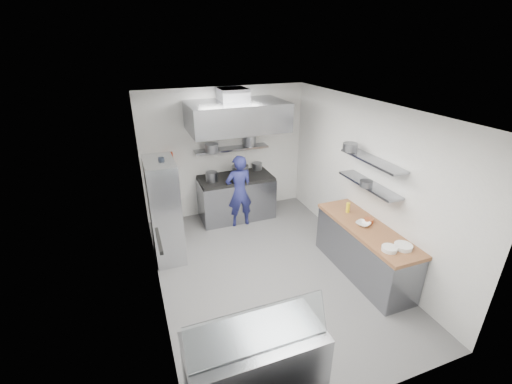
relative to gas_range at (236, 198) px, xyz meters
name	(u,v)px	position (x,y,z in m)	size (l,w,h in m)	color
floor	(268,271)	(-0.10, -2.10, -0.45)	(5.00, 5.00, 0.00)	#545456
ceiling	(271,108)	(-0.10, -2.10, 2.35)	(5.00, 5.00, 0.00)	silver
wall_back	(225,152)	(-0.10, 0.40, 0.95)	(3.60, 0.02, 2.80)	white
wall_front	(372,304)	(-0.10, -4.60, 0.95)	(3.60, 0.02, 2.80)	white
wall_left	(151,218)	(-1.90, -2.10, 0.95)	(5.00, 0.02, 2.80)	white
wall_right	(365,182)	(1.70, -2.10, 0.95)	(5.00, 0.02, 2.80)	white
gas_range	(236,198)	(0.00, 0.00, 0.00)	(1.60, 0.80, 0.90)	gray
cooktop	(236,178)	(0.00, 0.00, 0.48)	(1.57, 0.78, 0.06)	black
stock_pot_left	(212,177)	(-0.54, -0.05, 0.61)	(0.25, 0.25, 0.20)	slate
stock_pot_mid	(240,171)	(0.11, 0.00, 0.63)	(0.36, 0.36, 0.24)	slate
stock_pot_right	(257,166)	(0.59, 0.26, 0.59)	(0.23, 0.23, 0.16)	slate
over_range_shelf	(232,149)	(0.00, 0.24, 1.07)	(1.60, 0.30, 0.04)	gray
shelf_pot_a	(212,148)	(-0.47, 0.08, 1.18)	(0.28, 0.28, 0.18)	slate
shelf_pot_b	(250,141)	(0.42, 0.27, 1.20)	(0.27, 0.27, 0.22)	slate
extractor_hood	(237,116)	(0.00, -0.18, 1.85)	(1.90, 1.15, 0.55)	gray
hood_duct	(233,94)	(0.00, 0.05, 2.23)	(0.55, 0.55, 0.24)	slate
red_firebox	(168,159)	(-1.35, 0.34, 0.97)	(0.22, 0.10, 0.26)	red
chef	(239,191)	(-0.05, -0.37, 0.33)	(0.57, 0.37, 1.56)	navy
wire_rack	(165,210)	(-1.63, -0.99, 0.48)	(0.50, 0.90, 1.85)	silver
rack_bin_a	(165,216)	(-1.63, -0.98, 0.35)	(0.14, 0.18, 0.16)	white
rack_bin_b	(161,187)	(-1.63, -0.80, 0.85)	(0.15, 0.19, 0.17)	yellow
rack_jar	(162,163)	(-1.58, -0.98, 1.35)	(0.10, 0.10, 0.18)	black
knife_strip	(159,241)	(-1.88, -3.00, 1.10)	(0.04, 0.55, 0.05)	black
prep_counter_base	(364,252)	(1.38, -2.70, -0.03)	(0.62, 2.00, 0.84)	gray
prep_counter_top	(367,228)	(1.38, -2.70, 0.42)	(0.65, 2.04, 0.06)	#9A5D3D
plate_stack_a	(403,246)	(1.47, -3.39, 0.48)	(0.26, 0.26, 0.06)	white
plate_stack_b	(389,249)	(1.24, -3.37, 0.48)	(0.22, 0.22, 0.06)	white
copper_pan	(369,221)	(1.49, -2.58, 0.48)	(0.16, 0.16, 0.06)	#B85E34
squeeze_bottle	(348,208)	(1.37, -2.15, 0.54)	(0.07, 0.07, 0.18)	yellow
mixing_bowl	(363,224)	(1.34, -2.63, 0.48)	(0.22, 0.22, 0.05)	white
wall_shelf_lower	(369,185)	(1.54, -2.40, 1.05)	(0.30, 1.30, 0.04)	gray
wall_shelf_upper	(373,160)	(1.54, -2.40, 1.47)	(0.30, 1.30, 0.04)	gray
shelf_pot_c	(366,184)	(1.41, -2.48, 1.12)	(0.20, 0.20, 0.10)	slate
shelf_pot_d	(350,147)	(1.45, -1.91, 1.56)	(0.25, 0.25, 0.14)	slate
display_case	(255,365)	(-1.10, -4.10, -0.03)	(1.50, 0.70, 0.85)	gray
display_glass	(259,330)	(-1.10, -4.22, 0.62)	(1.47, 0.02, 0.45)	silver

